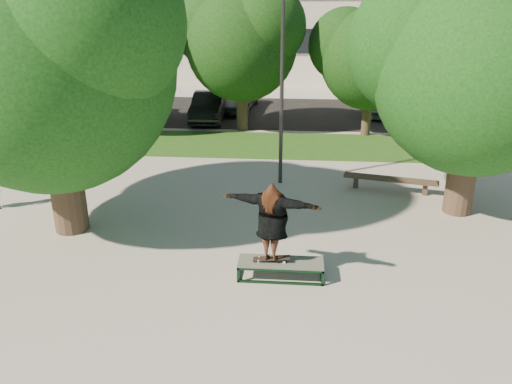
# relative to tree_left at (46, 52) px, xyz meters

# --- Properties ---
(ground) EXTENTS (120.00, 120.00, 0.00)m
(ground) POSITION_rel_tree_left_xyz_m (4.29, -1.09, -4.42)
(ground) COLOR gray
(ground) RESTS_ON ground
(grass_strip) EXTENTS (30.00, 4.00, 0.02)m
(grass_strip) POSITION_rel_tree_left_xyz_m (5.29, 8.41, -4.41)
(grass_strip) COLOR #194D16
(grass_strip) RESTS_ON ground
(asphalt_strip) EXTENTS (40.00, 8.00, 0.01)m
(asphalt_strip) POSITION_rel_tree_left_xyz_m (4.29, 14.91, -4.42)
(asphalt_strip) COLOR black
(asphalt_strip) RESTS_ON ground
(tree_left) EXTENTS (6.96, 5.95, 7.12)m
(tree_left) POSITION_rel_tree_left_xyz_m (0.00, 0.00, 0.00)
(tree_left) COLOR #38281E
(tree_left) RESTS_ON ground
(tree_right) EXTENTS (6.24, 5.33, 6.51)m
(tree_right) POSITION_rel_tree_left_xyz_m (10.21, 1.99, -0.33)
(tree_right) COLOR #38281E
(tree_right) RESTS_ON ground
(bg_tree_left) EXTENTS (5.28, 4.51, 5.77)m
(bg_tree_left) POSITION_rel_tree_left_xyz_m (-2.28, 9.98, -0.69)
(bg_tree_left) COLOR #38281E
(bg_tree_left) RESTS_ON ground
(bg_tree_mid) EXTENTS (5.76, 4.92, 6.24)m
(bg_tree_mid) POSITION_rel_tree_left_xyz_m (3.22, 10.98, -0.41)
(bg_tree_mid) COLOR #38281E
(bg_tree_mid) RESTS_ON ground
(bg_tree_right) EXTENTS (5.04, 4.31, 5.43)m
(bg_tree_right) POSITION_rel_tree_left_xyz_m (8.73, 10.47, -0.93)
(bg_tree_right) COLOR #38281E
(bg_tree_right) RESTS_ON ground
(lamppost) EXTENTS (0.25, 0.15, 6.11)m
(lamppost) POSITION_rel_tree_left_xyz_m (5.29, 3.91, -1.27)
(lamppost) COLOR #2D2D30
(lamppost) RESTS_ON ground
(grind_box) EXTENTS (1.80, 0.60, 0.38)m
(grind_box) POSITION_rel_tree_left_xyz_m (5.53, -2.04, -4.23)
(grind_box) COLOR black
(grind_box) RESTS_ON ground
(skater_rig) EXTENTS (2.14, 1.11, 1.76)m
(skater_rig) POSITION_rel_tree_left_xyz_m (5.33, -2.04, -3.13)
(skater_rig) COLOR white
(skater_rig) RESTS_ON grind_box
(bench) EXTENTS (2.84, 1.02, 0.43)m
(bench) POSITION_rel_tree_left_xyz_m (8.70, 3.41, -4.06)
(bench) COLOR #46372A
(bench) RESTS_ON ground
(car_silver_a) EXTENTS (1.85, 4.16, 1.39)m
(car_silver_a) POSITION_rel_tree_left_xyz_m (-2.18, 12.70, -3.73)
(car_silver_a) COLOR #A8A8AD
(car_silver_a) RESTS_ON asphalt_strip
(car_dark) EXTENTS (1.63, 4.22, 1.37)m
(car_dark) POSITION_rel_tree_left_xyz_m (1.45, 12.65, -3.74)
(car_dark) COLOR black
(car_dark) RESTS_ON asphalt_strip
(car_grey) EXTENTS (2.57, 4.94, 1.33)m
(car_grey) POSITION_rel_tree_left_xyz_m (2.29, 15.41, -3.76)
(car_grey) COLOR slate
(car_grey) RESTS_ON asphalt_strip
(car_silver_b) EXTENTS (2.12, 5.04, 1.45)m
(car_silver_b) POSITION_rel_tree_left_xyz_m (10.29, 15.30, -3.70)
(car_silver_b) COLOR #A7A8AC
(car_silver_b) RESTS_ON asphalt_strip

